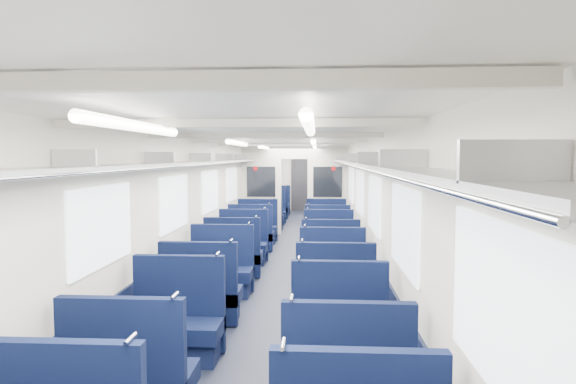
{
  "coord_description": "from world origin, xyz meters",
  "views": [
    {
      "loc": [
        0.6,
        -9.59,
        2.07
      ],
      "look_at": [
        -0.1,
        2.12,
        1.21
      ],
      "focal_mm": 30.59,
      "sensor_mm": 36.0,
      "label": 1
    }
  ],
  "objects_px": {
    "seat_8": "(201,297)",
    "seat_23": "(324,214)",
    "seat_21": "(325,218)",
    "seat_26": "(276,206)",
    "bulkhead": "(294,188)",
    "seat_25": "(324,210)",
    "seat_15": "(329,247)",
    "seat_7": "(340,336)",
    "seat_4": "(129,383)",
    "seat_9": "(335,298)",
    "seat_17": "(327,237)",
    "seat_19": "(326,229)",
    "seat_27": "(324,206)",
    "seat_18": "(257,229)",
    "end_door": "(301,185)",
    "seat_14": "(243,246)",
    "seat_22": "(270,214)",
    "seat_13": "(330,261)",
    "seat_6": "(176,326)",
    "seat_16": "(251,236)",
    "seat_10": "(221,273)",
    "seat_11": "(333,278)",
    "seat_12": "(234,258)",
    "seat_24": "(274,209)",
    "seat_20": "(266,218)"
  },
  "relations": [
    {
      "from": "seat_10",
      "to": "seat_12",
      "type": "relative_size",
      "value": 1.0
    },
    {
      "from": "seat_4",
      "to": "seat_22",
      "type": "xyz_separation_m",
      "value": [
        0.0,
        11.21,
        0.0
      ]
    },
    {
      "from": "seat_21",
      "to": "seat_26",
      "type": "bearing_deg",
      "value": 115.78
    },
    {
      "from": "seat_9",
      "to": "seat_20",
      "type": "xyz_separation_m",
      "value": [
        -1.66,
        7.69,
        0.0
      ]
    },
    {
      "from": "seat_26",
      "to": "seat_27",
      "type": "xyz_separation_m",
      "value": [
        1.66,
        0.08,
        0.0
      ]
    },
    {
      "from": "end_door",
      "to": "seat_4",
      "type": "bearing_deg",
      "value": -93.17
    },
    {
      "from": "seat_18",
      "to": "seat_22",
      "type": "distance_m",
      "value": 3.17
    },
    {
      "from": "seat_18",
      "to": "end_door",
      "type": "bearing_deg",
      "value": 83.17
    },
    {
      "from": "seat_8",
      "to": "seat_20",
      "type": "bearing_deg",
      "value": 90.0
    },
    {
      "from": "bulkhead",
      "to": "seat_4",
      "type": "bearing_deg",
      "value": -95.07
    },
    {
      "from": "seat_15",
      "to": "seat_17",
      "type": "relative_size",
      "value": 1.0
    },
    {
      "from": "seat_16",
      "to": "seat_17",
      "type": "xyz_separation_m",
      "value": [
        1.66,
        -0.02,
        0.0
      ]
    },
    {
      "from": "seat_13",
      "to": "seat_18",
      "type": "distance_m",
      "value": 3.88
    },
    {
      "from": "seat_18",
      "to": "seat_27",
      "type": "relative_size",
      "value": 1.0
    },
    {
      "from": "seat_15",
      "to": "seat_7",
      "type": "bearing_deg",
      "value": -90.0
    },
    {
      "from": "bulkhead",
      "to": "seat_25",
      "type": "height_order",
      "value": "bulkhead"
    },
    {
      "from": "seat_25",
      "to": "seat_13",
      "type": "bearing_deg",
      "value": -90.0
    },
    {
      "from": "seat_12",
      "to": "seat_26",
      "type": "xyz_separation_m",
      "value": [
        0.0,
        8.89,
        0.0
      ]
    },
    {
      "from": "seat_14",
      "to": "seat_16",
      "type": "relative_size",
      "value": 1.0
    },
    {
      "from": "seat_11",
      "to": "seat_13",
      "type": "height_order",
      "value": "same"
    },
    {
      "from": "seat_6",
      "to": "seat_15",
      "type": "xyz_separation_m",
      "value": [
        1.66,
        4.52,
        0.0
      ]
    },
    {
      "from": "seat_10",
      "to": "seat_11",
      "type": "xyz_separation_m",
      "value": [
        1.66,
        -0.2,
        0.0
      ]
    },
    {
      "from": "bulkhead",
      "to": "seat_14",
      "type": "distance_m",
      "value": 3.8
    },
    {
      "from": "seat_17",
      "to": "seat_19",
      "type": "distance_m",
      "value": 1.25
    },
    {
      "from": "seat_4",
      "to": "seat_15",
      "type": "relative_size",
      "value": 1.0
    },
    {
      "from": "seat_13",
      "to": "seat_25",
      "type": "xyz_separation_m",
      "value": [
        0.0,
        7.8,
        0.0
      ]
    },
    {
      "from": "seat_8",
      "to": "seat_7",
      "type": "bearing_deg",
      "value": -36.88
    },
    {
      "from": "seat_4",
      "to": "seat_9",
      "type": "distance_m",
      "value": 2.9
    },
    {
      "from": "seat_18",
      "to": "seat_26",
      "type": "bearing_deg",
      "value": 90.0
    },
    {
      "from": "seat_11",
      "to": "seat_8",
      "type": "bearing_deg",
      "value": -147.59
    },
    {
      "from": "seat_18",
      "to": "bulkhead",
      "type": "bearing_deg",
      "value": 57.59
    },
    {
      "from": "seat_24",
      "to": "seat_25",
      "type": "height_order",
      "value": "same"
    },
    {
      "from": "seat_22",
      "to": "seat_17",
      "type": "bearing_deg",
      "value": -68.72
    },
    {
      "from": "end_door",
      "to": "seat_25",
      "type": "distance_m",
      "value": 2.83
    },
    {
      "from": "seat_13",
      "to": "seat_15",
      "type": "bearing_deg",
      "value": 90.0
    },
    {
      "from": "seat_8",
      "to": "seat_26",
      "type": "height_order",
      "value": "same"
    },
    {
      "from": "end_door",
      "to": "seat_26",
      "type": "height_order",
      "value": "end_door"
    },
    {
      "from": "seat_27",
      "to": "seat_13",
      "type": "bearing_deg",
      "value": -90.0
    },
    {
      "from": "seat_10",
      "to": "seat_27",
      "type": "relative_size",
      "value": 1.0
    },
    {
      "from": "seat_6",
      "to": "seat_11",
      "type": "relative_size",
      "value": 1.0
    },
    {
      "from": "seat_22",
      "to": "seat_26",
      "type": "bearing_deg",
      "value": 90.0
    },
    {
      "from": "seat_7",
      "to": "seat_26",
      "type": "xyz_separation_m",
      "value": [
        -1.66,
        12.5,
        0.0
      ]
    },
    {
      "from": "seat_21",
      "to": "seat_22",
      "type": "bearing_deg",
      "value": 147.43
    },
    {
      "from": "seat_14",
      "to": "seat_11",
      "type": "bearing_deg",
      "value": -54.93
    },
    {
      "from": "seat_8",
      "to": "seat_23",
      "type": "relative_size",
      "value": 1.0
    },
    {
      "from": "seat_10",
      "to": "seat_13",
      "type": "xyz_separation_m",
      "value": [
        1.66,
        0.95,
        0.0
      ]
    },
    {
      "from": "seat_8",
      "to": "seat_21",
      "type": "height_order",
      "value": "same"
    },
    {
      "from": "seat_15",
      "to": "seat_16",
      "type": "distance_m",
      "value": 2.04
    },
    {
      "from": "seat_8",
      "to": "seat_26",
      "type": "bearing_deg",
      "value": 90.0
    },
    {
      "from": "seat_7",
      "to": "seat_4",
      "type": "bearing_deg",
      "value": -146.69
    }
  ]
}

